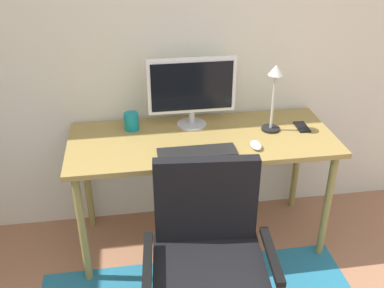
{
  "coord_description": "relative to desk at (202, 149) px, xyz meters",
  "views": [
    {
      "loc": [
        -0.51,
        -0.43,
        1.95
      ],
      "look_at": [
        -0.2,
        1.57,
        0.85
      ],
      "focal_mm": 41.53,
      "sensor_mm": 36.0,
      "label": 1
    }
  ],
  "objects": [
    {
      "name": "wall_back",
      "position": [
        0.1,
        0.38,
        0.63
      ],
      "size": [
        6.0,
        0.1,
        2.6
      ],
      "primitive_type": "cube",
      "color": "beige",
      "rests_on": "ground"
    },
    {
      "name": "desk",
      "position": [
        0.0,
        0.0,
        0.0
      ],
      "size": [
        1.55,
        0.63,
        0.75
      ],
      "color": "olive",
      "rests_on": "ground"
    },
    {
      "name": "monitor",
      "position": [
        -0.04,
        0.17,
        0.32
      ],
      "size": [
        0.52,
        0.18,
        0.42
      ],
      "color": "#B2B2B7",
      "rests_on": "desk"
    },
    {
      "name": "keyboard",
      "position": [
        -0.06,
        -0.18,
        0.08
      ],
      "size": [
        0.43,
        0.13,
        0.02
      ],
      "primitive_type": "cube",
      "color": "black",
      "rests_on": "desk"
    },
    {
      "name": "computer_mouse",
      "position": [
        0.27,
        -0.17,
        0.09
      ],
      "size": [
        0.06,
        0.1,
        0.03
      ],
      "primitive_type": "ellipsoid",
      "color": "white",
      "rests_on": "desk"
    },
    {
      "name": "coffee_cup",
      "position": [
        -0.4,
        0.17,
        0.13
      ],
      "size": [
        0.09,
        0.09,
        0.11
      ],
      "primitive_type": "cylinder",
      "color": "#0F7A87",
      "rests_on": "desk"
    },
    {
      "name": "cell_phone",
      "position": [
        0.62,
        0.04,
        0.08
      ],
      "size": [
        0.07,
        0.14,
        0.01
      ],
      "primitive_type": "cube",
      "rotation": [
        0.0,
        0.0,
        -0.04
      ],
      "color": "black",
      "rests_on": "desk"
    },
    {
      "name": "desk_lamp",
      "position": [
        0.42,
        0.04,
        0.34
      ],
      "size": [
        0.11,
        0.11,
        0.41
      ],
      "color": "black",
      "rests_on": "desk"
    },
    {
      "name": "office_chair",
      "position": [
        -0.1,
        -0.73,
        -0.26
      ],
      "size": [
        0.62,
        0.56,
        0.94
      ],
      "rotation": [
        0.0,
        0.0,
        -0.09
      ],
      "color": "slate",
      "rests_on": "ground"
    }
  ]
}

